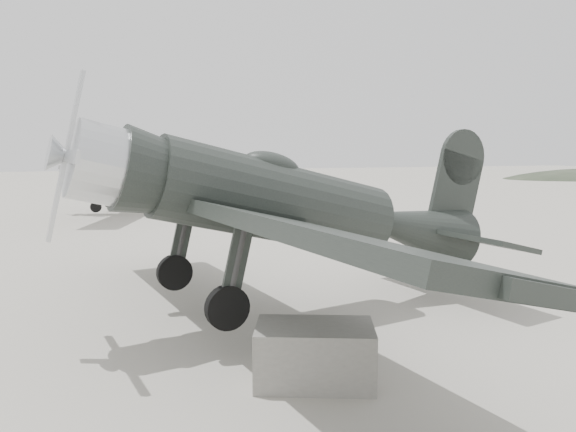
{
  "coord_description": "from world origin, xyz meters",
  "views": [
    {
      "loc": [
        -5.92,
        -12.93,
        3.62
      ],
      "look_at": [
        -0.79,
        3.58,
        1.5
      ],
      "focal_mm": 35.0,
      "sensor_mm": 36.0,
      "label": 1
    }
  ],
  "objects": [
    {
      "name": "ground",
      "position": [
        0.0,
        0.0,
        0.0
      ],
      "size": [
        160.0,
        160.0,
        0.0
      ],
      "primitive_type": "plane",
      "color": "gray",
      "rests_on": "ground"
    },
    {
      "name": "highwing_monoplane",
      "position": [
        -5.14,
        18.7,
        2.01
      ],
      "size": [
        8.13,
        11.3,
        3.21
      ],
      "rotation": [
        0.0,
        0.23,
        -0.3
      ],
      "color": "gray",
      "rests_on": "ground"
    },
    {
      "name": "equipment_block",
      "position": [
        -3.06,
        -5.1,
        0.45
      ],
      "size": [
        2.08,
        1.68,
        0.9
      ],
      "primitive_type": "cube",
      "rotation": [
        0.0,
        0.0,
        -0.35
      ],
      "color": "slate",
      "rests_on": "ground"
    },
    {
      "name": "lowwing_monoplane",
      "position": [
        -2.33,
        -1.77,
        2.37
      ],
      "size": [
        10.06,
        13.97,
        4.48
      ],
      "rotation": [
        0.0,
        0.24,
        0.19
      ],
      "color": "black",
      "rests_on": "ground"
    }
  ]
}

